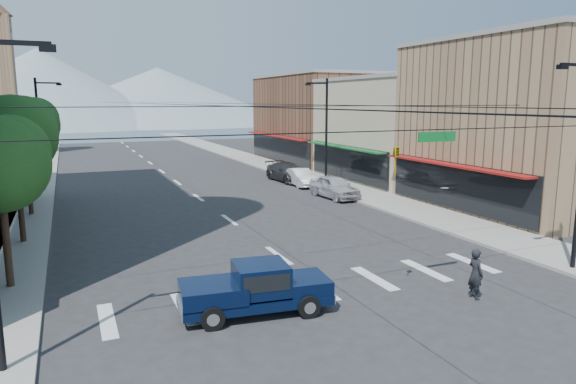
{
  "coord_description": "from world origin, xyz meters",
  "views": [
    {
      "loc": [
        -8.81,
        -15.58,
        7.19
      ],
      "look_at": [
        0.52,
        6.08,
        3.0
      ],
      "focal_mm": 32.0,
      "sensor_mm": 36.0,
      "label": 1
    }
  ],
  "objects_px": {
    "pickup_truck": "(255,288)",
    "parked_car_near": "(335,187)",
    "pedestrian": "(476,274)",
    "parked_car_mid": "(301,177)",
    "parked_car_far": "(288,172)"
  },
  "relations": [
    {
      "from": "pedestrian",
      "to": "parked_car_mid",
      "type": "distance_m",
      "value": 26.14
    },
    {
      "from": "pedestrian",
      "to": "parked_car_near",
      "type": "xyz_separation_m",
      "value": [
        4.76,
        19.64,
        -0.09
      ]
    },
    {
      "from": "pedestrian",
      "to": "parked_car_mid",
      "type": "height_order",
      "value": "pedestrian"
    },
    {
      "from": "pedestrian",
      "to": "parked_car_near",
      "type": "relative_size",
      "value": 0.38
    },
    {
      "from": "parked_car_mid",
      "to": "parked_car_far",
      "type": "xyz_separation_m",
      "value": [
        0.0,
        2.88,
        0.09
      ]
    },
    {
      "from": "pickup_truck",
      "to": "parked_car_near",
      "type": "bearing_deg",
      "value": 60.73
    },
    {
      "from": "parked_car_mid",
      "to": "parked_car_far",
      "type": "distance_m",
      "value": 2.88
    },
    {
      "from": "pedestrian",
      "to": "parked_car_mid",
      "type": "xyz_separation_m",
      "value": [
        4.76,
        25.7,
        -0.2
      ]
    },
    {
      "from": "parked_car_near",
      "to": "parked_car_far",
      "type": "distance_m",
      "value": 8.94
    },
    {
      "from": "pedestrian",
      "to": "parked_car_near",
      "type": "bearing_deg",
      "value": -10.64
    },
    {
      "from": "pickup_truck",
      "to": "parked_car_mid",
      "type": "height_order",
      "value": "pickup_truck"
    },
    {
      "from": "pickup_truck",
      "to": "parked_car_near",
      "type": "relative_size",
      "value": 1.08
    },
    {
      "from": "parked_car_near",
      "to": "parked_car_mid",
      "type": "distance_m",
      "value": 6.06
    },
    {
      "from": "parked_car_far",
      "to": "parked_car_near",
      "type": "bearing_deg",
      "value": -93.82
    },
    {
      "from": "pickup_truck",
      "to": "parked_car_mid",
      "type": "relative_size",
      "value": 1.19
    }
  ]
}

